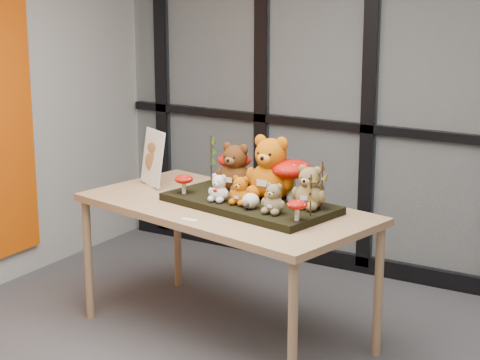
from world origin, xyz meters
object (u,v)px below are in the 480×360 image
Objects in this scene: bear_pooh_yellow at (271,164)px; bear_beige_small at (274,196)px; bear_small_yellow at (241,189)px; plush_cream_hedgehog at (251,200)px; display_table at (226,216)px; bear_brown_medium at (236,165)px; mushroom_front_left at (184,183)px; sign_holder at (153,160)px; bear_white_bow at (219,186)px; mushroom_back_left at (235,167)px; diorama_tray at (250,204)px; bear_tan_back at (310,185)px; mushroom_back_right at (291,178)px; mushroom_front_right at (297,209)px.

bear_beige_small is (0.17, -0.27, -0.11)m from bear_pooh_yellow.
plush_cream_hedgehog is at bearing -16.23° from bear_small_yellow.
bear_beige_small is at bearing -7.06° from display_table.
bear_brown_medium is 1.79× the size of bear_small_yellow.
sign_holder is (-0.36, 0.18, 0.06)m from mushroom_front_left.
bear_beige_small is 1.97× the size of plush_cream_hedgehog.
bear_pooh_yellow is at bearing 55.71° from bear_white_bow.
bear_small_yellow is 0.51× the size of sign_holder.
bear_white_bow is at bearing -178.41° from plush_cream_hedgehog.
bear_brown_medium is at bearing 145.20° from plush_cream_hedgehog.
display_table is 5.78× the size of bear_brown_medium.
bear_white_bow is at bearing 8.36° from sign_holder.
sign_holder reaches higher than display_table.
bear_white_bow is at bearing -72.75° from mushroom_back_left.
bear_tan_back is (0.36, 0.03, 0.15)m from diorama_tray.
plush_cream_hedgehog is 0.41× the size of mushroom_back_left.
bear_brown_medium is 0.32m from mushroom_front_left.
diorama_tray is at bearing 19.62° from sign_holder.
bear_brown_medium is at bearing 39.97° from mushroom_front_left.
mushroom_back_left is at bearing 142.59° from plush_cream_hedgehog.
mushroom_back_right reaches higher than display_table.
bear_brown_medium is 1.85× the size of bear_white_bow.
bear_brown_medium reaches higher than mushroom_back_right.
bear_brown_medium is (-0.17, 0.12, 0.18)m from diorama_tray.
diorama_tray is 5.69× the size of bear_white_bow.
display_table is at bearing 166.36° from bear_small_yellow.
bear_pooh_yellow is at bearing 6.71° from bear_brown_medium.
bear_white_bow is 1.84× the size of plush_cream_hedgehog.
mushroom_back_left is 0.53m from sign_holder.
sign_holder reaches higher than mushroom_back_left.
diorama_tray is 5.53× the size of bear_small_yellow.
bear_small_yellow is at bearing -149.32° from bear_tan_back.
mushroom_front_left is at bearing -128.76° from bear_brown_medium.
bear_brown_medium reaches higher than bear_small_yellow.
diorama_tray is at bearing -117.14° from bear_pooh_yellow.
sign_holder is (-1.13, 0.08, -0.01)m from bear_tan_back.
mushroom_back_right is at bearing 79.71° from plush_cream_hedgehog.
diorama_tray is 8.10× the size of mushroom_front_right.
bear_small_yellow is at bearing -100.32° from bear_pooh_yellow.
mushroom_front_left is (-0.40, 0.03, -0.03)m from bear_small_yellow.
bear_small_yellow is 0.79× the size of mushroom_back_left.
bear_brown_medium is 0.25m from bear_white_bow.
bear_pooh_yellow is at bearing 133.20° from bear_beige_small.
bear_pooh_yellow is 0.36m from mushroom_back_left.
display_table is 10.67× the size of bear_white_bow.
display_table is 0.45m from bear_beige_small.
bear_white_bow is 0.67× the size of mushroom_back_right.
bear_small_yellow reaches higher than display_table.
bear_brown_medium is 1.72× the size of bear_beige_small.
sign_holder is (-0.59, -0.01, -0.03)m from bear_brown_medium.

